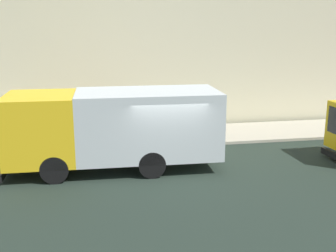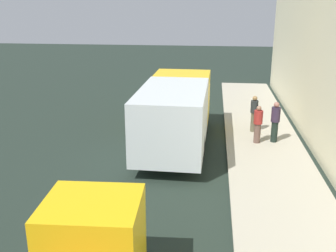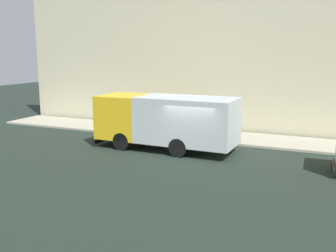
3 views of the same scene
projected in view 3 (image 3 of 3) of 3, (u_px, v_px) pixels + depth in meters
name	position (u px, v px, depth m)	size (l,w,h in m)	color
ground	(192.00, 157.00, 18.77)	(80.00, 80.00, 0.00)	#1F2B24
sidewalk	(219.00, 137.00, 22.92)	(3.24, 30.00, 0.12)	#B0A894
building_facade	(230.00, 56.00, 23.95)	(0.50, 30.00, 9.43)	beige
large_utility_truck	(166.00, 119.00, 19.92)	(2.70, 7.42, 2.76)	yellow
pedestrian_walking	(181.00, 119.00, 23.36)	(0.53, 0.53, 1.64)	brown
pedestrian_standing	(158.00, 117.00, 23.92)	(0.38, 0.38, 1.70)	brown
pedestrian_third	(182.00, 116.00, 24.09)	(0.38, 0.38, 1.77)	black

